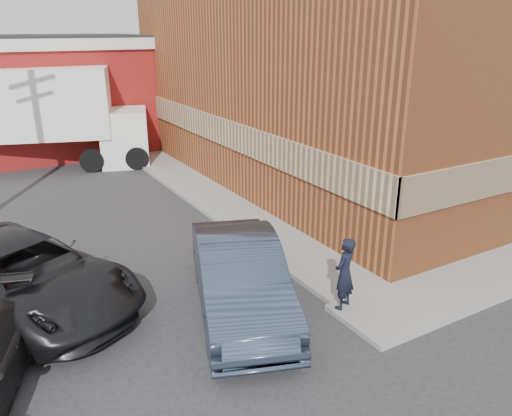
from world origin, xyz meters
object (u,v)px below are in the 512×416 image
box_truck (50,111)px  suv_a (23,276)px  brick_building (369,59)px  man (345,273)px  sedan (240,277)px

box_truck → suv_a: bearing=-84.5°
brick_building → suv_a: 16.21m
box_truck → man: bearing=-60.5°
brick_building → sedan: brick_building is taller
brick_building → man: 13.23m
brick_building → man: size_ratio=11.08×
man → box_truck: (-3.29, 15.99, 1.56)m
brick_building → suv_a: bearing=-159.2°
suv_a → box_truck: (2.73, 12.34, 1.69)m
man → suv_a: man is taller
suv_a → man: bearing=-57.5°
brick_building → suv_a: size_ratio=3.10×
brick_building → sedan: (-10.64, -8.08, -3.84)m
sedan → man: bearing=-11.2°
brick_building → box_truck: 13.92m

